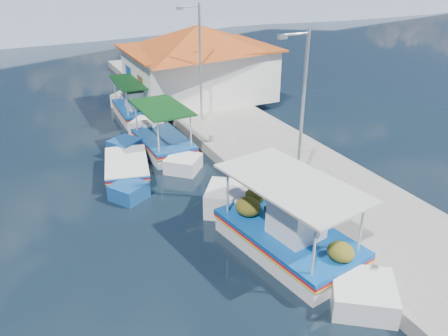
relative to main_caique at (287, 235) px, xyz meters
name	(u,v)px	position (x,y,z in m)	size (l,w,h in m)	color
ground	(207,266)	(-2.65, 0.32, -0.54)	(160.00, 160.00, 0.00)	black
quay	(270,154)	(3.25, 6.32, -0.29)	(5.00, 44.00, 0.50)	gray
bollards	(238,160)	(1.15, 5.57, 0.11)	(0.20, 17.20, 0.30)	#A5A8AD
main_caique	(287,235)	(0.00, 0.00, 0.00)	(3.32, 8.36, 2.79)	white
caique_green_canopy	(163,144)	(-0.94, 9.34, -0.16)	(2.18, 6.73, 2.52)	white
caique_blue_hull	(126,169)	(-3.22, 7.60, -0.25)	(2.60, 5.76, 1.05)	navy
caique_far	(136,110)	(-0.75, 14.72, -0.09)	(2.19, 6.89, 2.41)	white
harbor_building	(199,61)	(3.55, 15.32, 2.24)	(10.49, 10.49, 4.40)	white
lamp_post_near	(301,108)	(1.86, 2.32, 3.31)	(1.21, 0.14, 6.00)	#A5A8AD
lamp_post_far	(199,58)	(1.86, 11.32, 3.31)	(1.21, 0.14, 6.00)	#A5A8AD
mountain_ridge	(83,7)	(3.89, 56.32, 1.50)	(171.40, 96.00, 5.50)	slate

